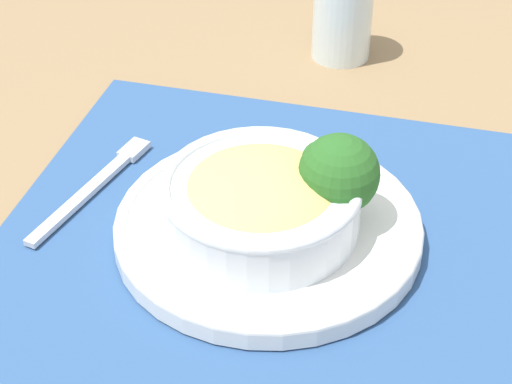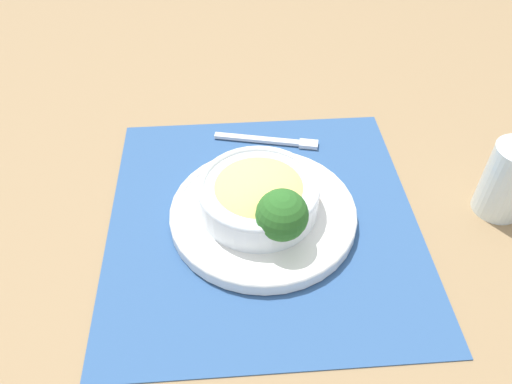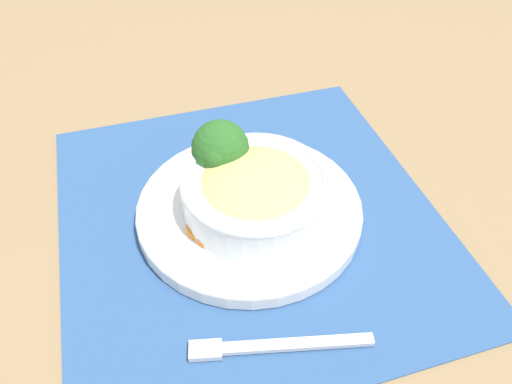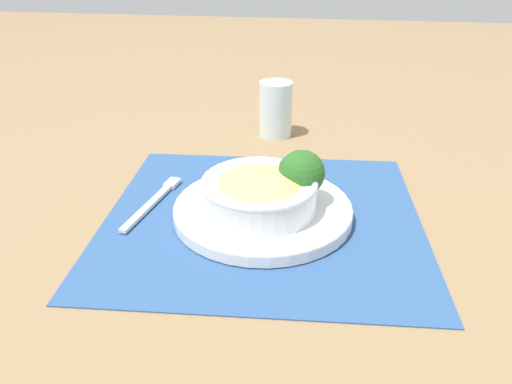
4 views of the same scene
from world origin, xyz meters
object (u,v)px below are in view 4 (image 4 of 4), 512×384
object	(u,v)px
bowl	(259,191)
fork	(157,198)
broccoli_floret	(301,173)
water_glass	(276,112)

from	to	relation	value
bowl	fork	bearing A→B (deg)	169.36
broccoli_floret	water_glass	distance (m)	0.34
fork	broccoli_floret	bearing A→B (deg)	8.39
bowl	broccoli_floret	bearing A→B (deg)	26.88
broccoli_floret	fork	distance (m)	0.24
broccoli_floret	water_glass	world-z (taller)	water_glass
water_glass	fork	size ratio (longest dim) A/B	0.64
bowl	broccoli_floret	size ratio (longest dim) A/B	2.05
bowl	fork	size ratio (longest dim) A/B	0.96
bowl	water_glass	bearing A→B (deg)	92.68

